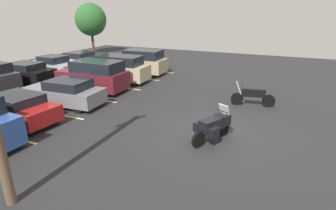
% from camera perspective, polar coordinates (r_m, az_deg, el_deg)
% --- Properties ---
extents(ground, '(44.00, 44.00, 0.10)m').
position_cam_1_polar(ground, '(11.84, 9.84, -5.52)').
color(ground, '#262628').
extents(motorcycle_touring, '(1.93, 1.27, 1.38)m').
position_cam_1_polar(motorcycle_touring, '(10.68, 9.51, -4.26)').
color(motorcycle_touring, black).
rests_on(motorcycle_touring, ground).
extents(motorcycle_second, '(0.73, 2.27, 1.32)m').
position_cam_1_polar(motorcycle_second, '(15.07, 17.36, 1.79)').
color(motorcycle_second, black).
rests_on(motorcycle_second, ground).
extents(parking_stripes, '(21.64, 4.83, 0.01)m').
position_cam_1_polar(parking_stripes, '(15.02, -24.26, -1.32)').
color(parking_stripes, '#EAE066').
rests_on(parking_stripes, ground).
extents(car_red, '(2.06, 4.32, 1.33)m').
position_cam_1_polar(car_red, '(14.08, -29.34, -0.58)').
color(car_red, maroon).
rests_on(car_red, ground).
extents(car_grey, '(2.04, 4.37, 1.41)m').
position_cam_1_polar(car_grey, '(15.50, -20.80, 2.44)').
color(car_grey, slate).
rests_on(car_grey, ground).
extents(car_maroon, '(2.02, 4.37, 1.92)m').
position_cam_1_polar(car_maroon, '(17.66, -15.31, 5.93)').
color(car_maroon, maroon).
rests_on(car_maroon, ground).
extents(car_champagne, '(1.95, 4.66, 1.85)m').
position_cam_1_polar(car_champagne, '(19.69, -10.59, 7.57)').
color(car_champagne, '#C1B289').
rests_on(car_champagne, ground).
extents(car_tan, '(2.07, 4.32, 1.90)m').
position_cam_1_polar(car_tan, '(21.90, -5.85, 9.00)').
color(car_tan, tan).
rests_on(car_tan, ground).
extents(car_far_black, '(1.94, 4.89, 1.43)m').
position_cam_1_polar(car_far_black, '(21.67, -28.29, 6.00)').
color(car_far_black, black).
rests_on(car_far_black, ground).
extents(car_far_silver, '(1.96, 4.38, 1.49)m').
position_cam_1_polar(car_far_silver, '(23.30, -23.05, 7.59)').
color(car_far_silver, '#B7B7BC').
rests_on(car_far_silver, ground).
extents(car_far_white, '(2.06, 4.44, 1.42)m').
position_cam_1_polar(car_far_white, '(25.17, -18.62, 8.88)').
color(car_far_white, white).
rests_on(car_far_white, ground).
extents(tree_far_right, '(3.45, 3.45, 5.56)m').
position_cam_1_polar(tree_far_right, '(33.25, -15.92, 16.86)').
color(tree_far_right, '#4C3823').
rests_on(tree_far_right, ground).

